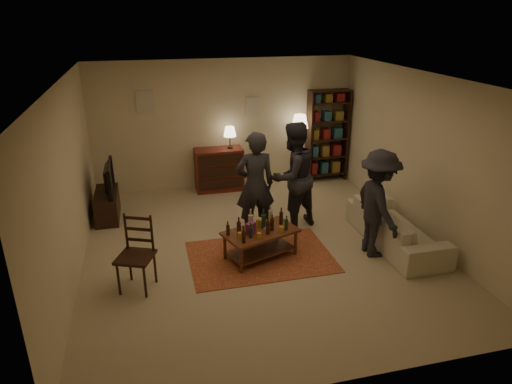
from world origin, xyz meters
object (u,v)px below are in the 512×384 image
object	(u,v)px
dresser	(219,168)
bookshelf	(327,135)
sofa	(396,227)
person_left	(255,185)
dining_chair	(137,250)
person_by_sofa	(378,204)
coffee_table	(260,234)
person_right	(292,176)
floor_lamp	(300,126)
tv_stand	(107,198)

from	to	relation	value
dresser	bookshelf	bearing A→B (deg)	1.57
sofa	person_left	world-z (taller)	person_left
dining_chair	dresser	bearing A→B (deg)	86.22
person_by_sofa	dining_chair	bearing A→B (deg)	92.30
dining_chair	sofa	bearing A→B (deg)	26.74
sofa	coffee_table	bearing A→B (deg)	87.54
coffee_table	person_left	xyz separation A→B (m)	(0.12, 0.78, 0.50)
dresser	dining_chair	bearing A→B (deg)	-116.88
bookshelf	person_right	world-z (taller)	bookshelf
bookshelf	person_right	xyz separation A→B (m)	(-1.51, -2.15, -0.09)
dining_chair	floor_lamp	bearing A→B (deg)	66.91
coffee_table	person_left	world-z (taller)	person_left
tv_stand	person_by_sofa	distance (m)	4.82
dresser	floor_lamp	size ratio (longest dim) A/B	0.88
person_right	sofa	bearing A→B (deg)	120.89
person_by_sofa	tv_stand	bearing A→B (deg)	61.30
floor_lamp	sofa	xyz separation A→B (m)	(0.65, -3.05, -1.00)
dresser	sofa	size ratio (longest dim) A/B	0.65
person_by_sofa	dresser	bearing A→B (deg)	31.12
dining_chair	person_by_sofa	distance (m)	3.61
dining_chair	bookshelf	xyz separation A→B (m)	(4.15, 3.44, 0.47)
bookshelf	person_left	xyz separation A→B (m)	(-2.21, -2.30, -0.13)
coffee_table	tv_stand	bearing A→B (deg)	138.38
tv_stand	floor_lamp	size ratio (longest dim) A/B	0.68
person_left	person_right	distance (m)	0.72
coffee_table	person_right	distance (m)	1.36
floor_lamp	person_right	size ratio (longest dim) A/B	0.82
floor_lamp	person_right	xyz separation A→B (m)	(-0.81, -2.02, -0.35)
dining_chair	bookshelf	distance (m)	5.41
bookshelf	sofa	distance (m)	3.26
sofa	person_right	size ratio (longest dim) A/B	1.10
dining_chair	floor_lamp	xyz separation A→B (m)	(3.45, 3.31, 0.74)
coffee_table	person_by_sofa	size ratio (longest dim) A/B	0.74
floor_lamp	person_left	xyz separation A→B (m)	(-1.51, -2.17, -0.39)
coffee_table	bookshelf	xyz separation A→B (m)	(2.32, 3.08, 0.63)
coffee_table	dresser	world-z (taller)	dresser
person_right	person_by_sofa	distance (m)	1.57
tv_stand	person_left	distance (m)	2.86
person_right	person_by_sofa	size ratio (longest dim) A/B	1.11
dining_chair	sofa	distance (m)	4.12
sofa	floor_lamp	bearing A→B (deg)	12.06
floor_lamp	person_by_sofa	bearing A→B (deg)	-87.34
bookshelf	person_left	bearing A→B (deg)	-133.80
person_left	coffee_table	bearing A→B (deg)	81.74
dining_chair	floor_lamp	world-z (taller)	floor_lamp
dresser	sofa	bearing A→B (deg)	-52.46
sofa	person_right	world-z (taller)	person_right
person_left	person_right	bearing A→B (deg)	-167.13
coffee_table	dining_chair	distance (m)	1.87
dining_chair	sofa	world-z (taller)	dining_chair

